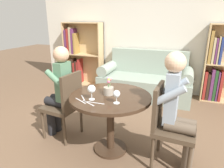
# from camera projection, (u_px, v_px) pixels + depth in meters

# --- Properties ---
(ground_plane) EXTENTS (16.00, 16.00, 0.00)m
(ground_plane) POSITION_uv_depth(u_px,v_px,m) (111.00, 149.00, 2.47)
(ground_plane) COLOR brown
(back_wall) EXTENTS (5.20, 0.05, 2.70)m
(back_wall) POSITION_uv_depth(u_px,v_px,m) (152.00, 28.00, 4.12)
(back_wall) COLOR beige
(back_wall) RESTS_ON ground_plane
(round_table) EXTENTS (0.92, 0.92, 0.71)m
(round_table) POSITION_uv_depth(u_px,v_px,m) (110.00, 107.00, 2.29)
(round_table) COLOR #382619
(round_table) RESTS_ON ground_plane
(couch) EXTENTS (1.81, 0.80, 0.92)m
(couch) POSITION_uv_depth(u_px,v_px,m) (145.00, 81.00, 4.08)
(couch) COLOR gray
(couch) RESTS_ON ground_plane
(bookshelf_left) EXTENTS (0.93, 0.28, 1.45)m
(bookshelf_left) POSITION_uv_depth(u_px,v_px,m) (79.00, 56.00, 4.77)
(bookshelf_left) COLOR tan
(bookshelf_left) RESTS_ON ground_plane
(bookshelf_right) EXTENTS (0.93, 0.28, 1.45)m
(bookshelf_right) POSITION_uv_depth(u_px,v_px,m) (223.00, 68.00, 3.73)
(bookshelf_right) COLOR tan
(bookshelf_right) RESTS_ON ground_plane
(chair_left) EXTENTS (0.46, 0.46, 0.90)m
(chair_left) POSITION_uv_depth(u_px,v_px,m) (65.00, 103.00, 2.58)
(chair_left) COLOR #473828
(chair_left) RESTS_ON ground_plane
(chair_right) EXTENTS (0.44, 0.44, 0.90)m
(chair_right) POSITION_uv_depth(u_px,v_px,m) (168.00, 123.00, 2.09)
(chair_right) COLOR #473828
(chair_right) RESTS_ON ground_plane
(person_left) EXTENTS (0.44, 0.37, 1.22)m
(person_left) POSITION_uv_depth(u_px,v_px,m) (59.00, 91.00, 2.58)
(person_left) COLOR black
(person_left) RESTS_ON ground_plane
(person_right) EXTENTS (0.43, 0.35, 1.24)m
(person_right) POSITION_uv_depth(u_px,v_px,m) (178.00, 110.00, 2.00)
(person_right) COLOR brown
(person_right) RESTS_ON ground_plane
(wine_glass_left) EXTENTS (0.09, 0.09, 0.16)m
(wine_glass_left) POSITION_uv_depth(u_px,v_px,m) (91.00, 89.00, 2.10)
(wine_glass_left) COLOR white
(wine_glass_left) RESTS_ON round_table
(wine_glass_right) EXTENTS (0.07, 0.07, 0.14)m
(wine_glass_right) POSITION_uv_depth(u_px,v_px,m) (117.00, 94.00, 2.01)
(wine_glass_right) COLOR white
(wine_glass_right) RESTS_ON round_table
(flower_vase) EXTENTS (0.11, 0.11, 0.20)m
(flower_vase) POSITION_uv_depth(u_px,v_px,m) (109.00, 89.00, 2.25)
(flower_vase) COLOR #9E9384
(flower_vase) RESTS_ON round_table
(knife_left_setting) EXTENTS (0.13, 0.15, 0.00)m
(knife_left_setting) POSITION_uv_depth(u_px,v_px,m) (83.00, 98.00, 2.16)
(knife_left_setting) COLOR silver
(knife_left_setting) RESTS_ON round_table
(fork_left_setting) EXTENTS (0.17, 0.10, 0.00)m
(fork_left_setting) POSITION_uv_depth(u_px,v_px,m) (88.00, 103.00, 2.04)
(fork_left_setting) COLOR silver
(fork_left_setting) RESTS_ON round_table
(knife_right_setting) EXTENTS (0.19, 0.02, 0.00)m
(knife_right_setting) POSITION_uv_depth(u_px,v_px,m) (96.00, 103.00, 2.04)
(knife_right_setting) COLOR silver
(knife_right_setting) RESTS_ON round_table
(fork_right_setting) EXTENTS (0.17, 0.10, 0.00)m
(fork_right_setting) POSITION_uv_depth(u_px,v_px,m) (80.00, 101.00, 2.10)
(fork_right_setting) COLOR silver
(fork_right_setting) RESTS_ON round_table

